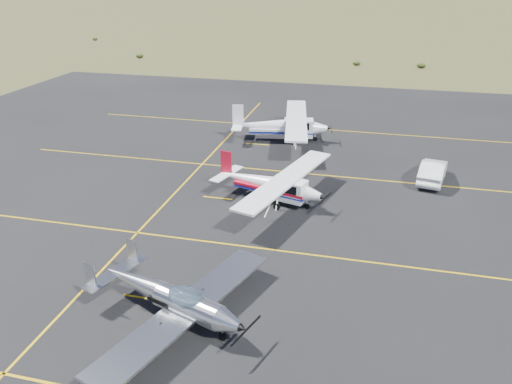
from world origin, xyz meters
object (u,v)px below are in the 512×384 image
at_px(aircraft_cessna, 271,183).
at_px(aircraft_plain, 282,125).
at_px(aircraft_low_wing, 173,299).
at_px(sedan, 433,171).

bearing_deg(aircraft_cessna, aircraft_plain, 113.73).
relative_size(aircraft_cessna, aircraft_plain, 0.88).
bearing_deg(aircraft_low_wing, sedan, 75.95).
bearing_deg(aircraft_cessna, sedan, 45.26).
distance_m(aircraft_low_wing, aircraft_plain, 24.48).
relative_size(aircraft_low_wing, aircraft_cessna, 0.93).
xyz_separation_m(aircraft_cessna, aircraft_plain, (-1.64, 11.97, 0.15)).
height_order(aircraft_cessna, sedan, aircraft_cessna).
height_order(aircraft_low_wing, aircraft_cessna, aircraft_cessna).
relative_size(aircraft_plain, sedan, 2.70).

